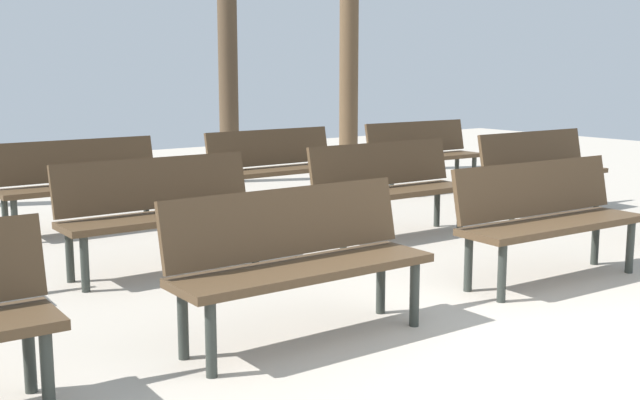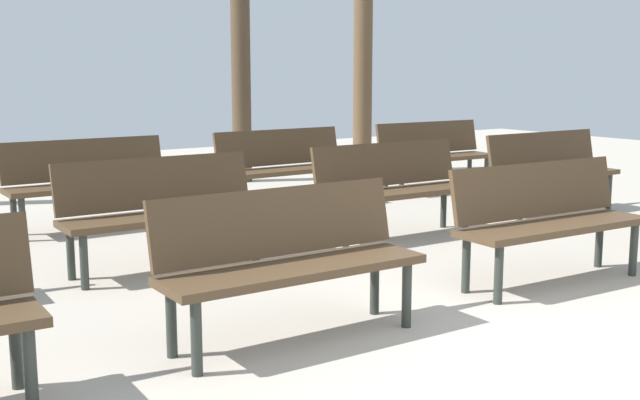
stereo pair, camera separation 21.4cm
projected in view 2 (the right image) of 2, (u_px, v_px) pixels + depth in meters
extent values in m
plane|color=#B2A899|center=(640.00, 384.00, 4.01)|extent=(24.00, 24.00, 0.00)
cylinder|color=#2D332D|center=(30.00, 370.00, 3.67)|extent=(0.06, 0.06, 0.40)
cylinder|color=#2D332D|center=(16.00, 349.00, 3.93)|extent=(0.06, 0.06, 0.40)
cube|color=#4C3823|center=(295.00, 269.00, 4.57)|extent=(1.61, 0.47, 0.05)
cube|color=#4C3823|center=(277.00, 222.00, 4.70)|extent=(1.60, 0.15, 0.40)
cylinder|color=#2D332D|center=(196.00, 338.00, 4.10)|extent=(0.06, 0.06, 0.40)
cylinder|color=#2D332D|center=(407.00, 295.00, 4.86)|extent=(0.06, 0.06, 0.40)
cylinder|color=#2D332D|center=(171.00, 322.00, 4.36)|extent=(0.06, 0.06, 0.40)
cylinder|color=#2D332D|center=(375.00, 283.00, 5.13)|extent=(0.06, 0.06, 0.40)
cube|color=#4C3823|center=(555.00, 226.00, 5.80)|extent=(1.62, 0.52, 0.05)
cube|color=#4C3823|center=(535.00, 190.00, 5.93)|extent=(1.60, 0.20, 0.40)
cylinder|color=#2D332D|center=(499.00, 275.00, 5.34)|extent=(0.06, 0.06, 0.40)
cylinder|color=#2D332D|center=(634.00, 250.00, 6.07)|extent=(0.06, 0.06, 0.40)
cylinder|color=#2D332D|center=(466.00, 265.00, 5.61)|extent=(0.06, 0.06, 0.40)
cylinder|color=#2D332D|center=(599.00, 242.00, 6.33)|extent=(0.06, 0.06, 0.40)
cube|color=#4C3823|center=(166.00, 217.00, 6.16)|extent=(1.61, 0.47, 0.05)
cube|color=#4C3823|center=(155.00, 183.00, 6.28)|extent=(1.60, 0.15, 0.40)
cylinder|color=#2D332D|center=(84.00, 262.00, 5.68)|extent=(0.06, 0.06, 0.40)
cylinder|color=#2D332D|center=(256.00, 239.00, 6.45)|extent=(0.06, 0.06, 0.40)
cylinder|color=#2D332D|center=(71.00, 253.00, 5.94)|extent=(0.06, 0.06, 0.40)
cylinder|color=#2D332D|center=(238.00, 232.00, 6.71)|extent=(0.06, 0.06, 0.40)
cube|color=#4C3823|center=(398.00, 193.00, 7.35)|extent=(1.61, 0.49, 0.05)
cube|color=#4C3823|center=(385.00, 164.00, 7.47)|extent=(1.60, 0.17, 0.40)
cylinder|color=#2D332D|center=(346.00, 228.00, 6.88)|extent=(0.06, 0.06, 0.40)
cylinder|color=#2D332D|center=(466.00, 212.00, 7.63)|extent=(0.06, 0.06, 0.40)
cylinder|color=#2D332D|center=(325.00, 222.00, 7.14)|extent=(0.06, 0.06, 0.40)
cylinder|color=#2D332D|center=(443.00, 207.00, 7.89)|extent=(0.06, 0.06, 0.40)
cube|color=#4C3823|center=(556.00, 175.00, 8.55)|extent=(1.61, 0.48, 0.05)
cube|color=#4C3823|center=(542.00, 150.00, 8.68)|extent=(1.60, 0.16, 0.40)
cylinder|color=#2D332D|center=(520.00, 204.00, 8.08)|extent=(0.06, 0.06, 0.40)
cylinder|color=#2D332D|center=(609.00, 192.00, 8.84)|extent=(0.06, 0.06, 0.40)
cylinder|color=#2D332D|center=(497.00, 200.00, 8.34)|extent=(0.06, 0.06, 0.40)
cylinder|color=#2D332D|center=(585.00, 188.00, 9.10)|extent=(0.06, 0.06, 0.40)
cube|color=#4C3823|center=(92.00, 186.00, 7.73)|extent=(1.61, 0.46, 0.05)
cube|color=#4C3823|center=(84.00, 159.00, 7.86)|extent=(1.60, 0.14, 0.40)
cylinder|color=#2D332D|center=(22.00, 220.00, 7.25)|extent=(0.06, 0.06, 0.40)
cylinder|color=#2D332D|center=(166.00, 205.00, 8.02)|extent=(0.06, 0.06, 0.40)
cylinder|color=#2D332D|center=(14.00, 214.00, 7.52)|extent=(0.06, 0.06, 0.40)
cylinder|color=#2D332D|center=(154.00, 200.00, 8.29)|extent=(0.06, 0.06, 0.40)
cube|color=#4C3823|center=(288.00, 170.00, 8.91)|extent=(1.60, 0.44, 0.05)
cube|color=#4C3823|center=(278.00, 147.00, 9.04)|extent=(1.60, 0.13, 0.40)
cylinder|color=#2D332D|center=(240.00, 198.00, 8.43)|extent=(0.06, 0.06, 0.40)
cylinder|color=#2D332D|center=(347.00, 187.00, 9.21)|extent=(0.06, 0.06, 0.40)
cylinder|color=#2D332D|center=(226.00, 194.00, 8.69)|extent=(0.06, 0.06, 0.40)
cylinder|color=#2D332D|center=(331.00, 184.00, 9.47)|extent=(0.06, 0.06, 0.40)
cube|color=#4C3823|center=(438.00, 158.00, 10.15)|extent=(1.62, 0.50, 0.05)
cube|color=#4C3823|center=(428.00, 137.00, 10.27)|extent=(1.60, 0.19, 0.40)
cylinder|color=#2D332D|center=(402.00, 181.00, 9.68)|extent=(0.06, 0.06, 0.40)
cylinder|color=#2D332D|center=(486.00, 173.00, 10.42)|extent=(0.06, 0.06, 0.40)
cylinder|color=#2D332D|center=(386.00, 178.00, 9.95)|extent=(0.06, 0.06, 0.40)
cylinder|color=#2D332D|center=(469.00, 170.00, 10.69)|extent=(0.06, 0.06, 0.40)
cylinder|color=brown|center=(363.00, 83.00, 11.94)|extent=(0.28, 0.28, 2.67)
cylinder|color=#4C3A28|center=(241.00, 65.00, 10.84)|extent=(0.26, 0.26, 3.20)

